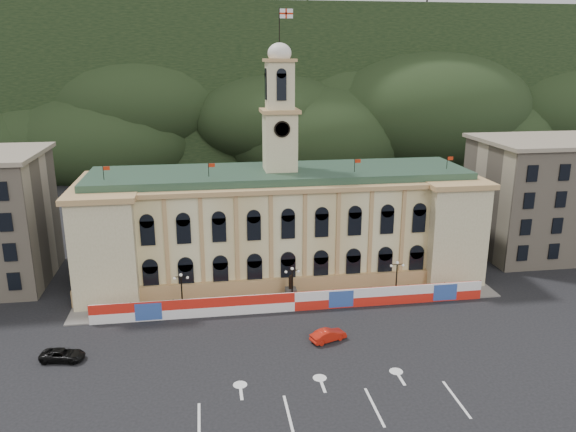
{
  "coord_description": "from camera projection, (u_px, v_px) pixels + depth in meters",
  "views": [
    {
      "loc": [
        -10.67,
        -49.03,
        31.28
      ],
      "look_at": [
        -0.39,
        18.0,
        11.68
      ],
      "focal_mm": 35.0,
      "sensor_mm": 36.0,
      "label": 1
    }
  ],
  "objects": [
    {
      "name": "statue",
      "position": [
        291.0,
        293.0,
        73.56
      ],
      "size": [
        1.4,
        1.4,
        3.72
      ],
      "color": "#595651",
      "rests_on": "ground"
    },
    {
      "name": "lamp_left",
      "position": [
        182.0,
        289.0,
        70.04
      ],
      "size": [
        1.96,
        0.44,
        5.15
      ],
      "color": "black",
      "rests_on": "ground"
    },
    {
      "name": "city_hall",
      "position": [
        281.0,
        223.0,
        80.85
      ],
      "size": [
        56.2,
        17.6,
        37.1
      ],
      "color": "beige",
      "rests_on": "ground"
    },
    {
      "name": "lane_markings",
      "position": [
        330.0,
        404.0,
        52.04
      ],
      "size": [
        26.0,
        10.0,
        0.02
      ],
      "primitive_type": null,
      "color": "white",
      "rests_on": "ground"
    },
    {
      "name": "hoarding_fence",
      "position": [
        295.0,
        302.0,
        70.76
      ],
      "size": [
        50.0,
        0.44,
        2.5
      ],
      "color": "red",
      "rests_on": "ground"
    },
    {
      "name": "hill_ridge",
      "position": [
        237.0,
        95.0,
        167.23
      ],
      "size": [
        230.0,
        80.0,
        64.0
      ],
      "color": "black",
      "rests_on": "ground"
    },
    {
      "name": "red_sedan",
      "position": [
        328.0,
        335.0,
        63.44
      ],
      "size": [
        4.28,
        5.2,
        1.39
      ],
      "primitive_type": "imported",
      "rotation": [
        0.0,
        0.0,
        1.93
      ],
      "color": "red",
      "rests_on": "ground"
    },
    {
      "name": "pavement",
      "position": [
        291.0,
        301.0,
        73.63
      ],
      "size": [
        56.0,
        5.5,
        0.16
      ],
      "primitive_type": "cube",
      "color": "slate",
      "rests_on": "ground"
    },
    {
      "name": "black_suv",
      "position": [
        63.0,
        355.0,
        59.37
      ],
      "size": [
        3.64,
        5.3,
        1.28
      ],
      "primitive_type": "imported",
      "rotation": [
        0.0,
        0.0,
        1.4
      ],
      "color": "black",
      "rests_on": "ground"
    },
    {
      "name": "lamp_right",
      "position": [
        397.0,
        276.0,
        74.12
      ],
      "size": [
        1.96,
        0.44,
        5.15
      ],
      "color": "black",
      "rests_on": "ground"
    },
    {
      "name": "ground",
      "position": [
        319.0,
        375.0,
        56.79
      ],
      "size": [
        260.0,
        260.0,
        0.0
      ],
      "primitive_type": "plane",
      "color": "black",
      "rests_on": "ground"
    },
    {
      "name": "lamp_center",
      "position": [
        292.0,
        282.0,
        72.08
      ],
      "size": [
        1.96,
        0.44,
        5.15
      ],
      "color": "black",
      "rests_on": "ground"
    },
    {
      "name": "side_building_right",
      "position": [
        543.0,
        197.0,
        89.84
      ],
      "size": [
        21.0,
        17.0,
        18.6
      ],
      "color": "tan",
      "rests_on": "ground"
    }
  ]
}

